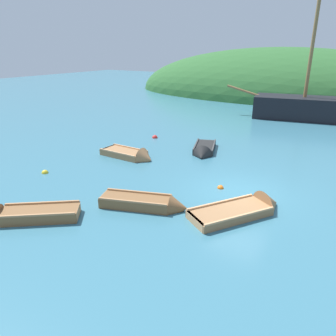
{
  "coord_description": "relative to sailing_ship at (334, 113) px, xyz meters",
  "views": [
    {
      "loc": [
        3.87,
        -12.23,
        5.8
      ],
      "look_at": [
        -3.82,
        0.4,
        0.22
      ],
      "focal_mm": 34.04,
      "sensor_mm": 36.0,
      "label": 1
    }
  ],
  "objects": [
    {
      "name": "buoy_red",
      "position": [
        -9.88,
        -12.33,
        -0.73
      ],
      "size": [
        0.39,
        0.39,
        0.39
      ],
      "primitive_type": "sphere",
      "color": "red",
      "rests_on": "ground"
    },
    {
      "name": "rowboat_portside",
      "position": [
        -4.46,
        -21.02,
        -0.59
      ],
      "size": [
        3.53,
        1.98,
        0.91
      ],
      "rotation": [
        0.0,
        0.0,
        0.33
      ],
      "color": "brown",
      "rests_on": "ground"
    },
    {
      "name": "rowboat_center",
      "position": [
        -5.59,
        -13.58,
        -0.63
      ],
      "size": [
        2.09,
        3.31,
        1.1
      ],
      "rotation": [
        0.0,
        0.0,
        5.05
      ],
      "color": "black",
      "rests_on": "ground"
    },
    {
      "name": "rowboat_near_dock",
      "position": [
        -1.08,
        -19.41,
        -0.64
      ],
      "size": [
        3.11,
        3.82,
        1.22
      ],
      "rotation": [
        0.0,
        0.0,
        0.99
      ],
      "color": "#9E7047",
      "rests_on": "ground"
    },
    {
      "name": "buoy_orange",
      "position": [
        -2.75,
        -17.84,
        -0.73
      ],
      "size": [
        0.28,
        0.28,
        0.28
      ],
      "primitive_type": "sphere",
      "color": "orange",
      "rests_on": "ground"
    },
    {
      "name": "shore_hill",
      "position": [
        -7.86,
        13.92,
        -0.73
      ],
      "size": [
        40.5,
        19.17,
        11.92
      ],
      "primitive_type": "ellipsoid",
      "color": "#2D602D",
      "rests_on": "ground"
    },
    {
      "name": "rowboat_outer_left",
      "position": [
        -8.65,
        -16.54,
        -0.62
      ],
      "size": [
        3.29,
        1.32,
        1.18
      ],
      "rotation": [
        0.0,
        0.0,
        6.25
      ],
      "color": "#9E7047",
      "rests_on": "ground"
    },
    {
      "name": "rowboat_far",
      "position": [
        -7.7,
        -24.05,
        -0.6
      ],
      "size": [
        3.33,
        2.87,
        0.98
      ],
      "rotation": [
        0.0,
        0.0,
        3.79
      ],
      "color": "brown",
      "rests_on": "ground"
    },
    {
      "name": "buoy_yellow",
      "position": [
        -10.89,
        -20.67,
        -0.73
      ],
      "size": [
        0.32,
        0.32,
        0.32
      ],
      "primitive_type": "sphere",
      "color": "yellow",
      "rests_on": "ground"
    },
    {
      "name": "sailing_ship",
      "position": [
        0.0,
        0.0,
        0.0
      ],
      "size": [
        15.39,
        5.27,
        11.02
      ],
      "rotation": [
        0.0,
        0.0,
        3.31
      ],
      "color": "black",
      "rests_on": "ground"
    },
    {
      "name": "ground_plane",
      "position": [
        -1.91,
        -17.79,
        -0.73
      ],
      "size": [
        120.0,
        120.0,
        0.0
      ],
      "primitive_type": "plane",
      "color": "teal"
    }
  ]
}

